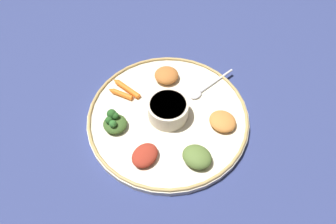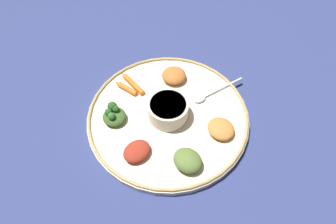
# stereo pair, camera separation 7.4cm
# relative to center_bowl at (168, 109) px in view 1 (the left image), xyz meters

# --- Properties ---
(ground_plane) EXTENTS (2.40, 2.40, 0.00)m
(ground_plane) POSITION_rel_center_bowl_xyz_m (0.00, 0.00, -0.04)
(ground_plane) COLOR navy
(platter) EXTENTS (0.41, 0.41, 0.02)m
(platter) POSITION_rel_center_bowl_xyz_m (0.00, 0.00, -0.04)
(platter) COLOR beige
(platter) RESTS_ON ground_plane
(platter_rim) EXTENTS (0.41, 0.41, 0.01)m
(platter_rim) POSITION_rel_center_bowl_xyz_m (0.00, 0.00, -0.02)
(platter_rim) COLOR tan
(platter_rim) RESTS_ON platter
(center_bowl) EXTENTS (0.10, 0.10, 0.05)m
(center_bowl) POSITION_rel_center_bowl_xyz_m (0.00, 0.00, 0.00)
(center_bowl) COLOR beige
(center_bowl) RESTS_ON platter
(spoon) EXTENTS (0.15, 0.09, 0.01)m
(spoon) POSITION_rel_center_bowl_xyz_m (-0.12, 0.06, -0.02)
(spoon) COLOR silver
(spoon) RESTS_ON platter
(greens_pile) EXTENTS (0.07, 0.07, 0.04)m
(greens_pile) POSITION_rel_center_bowl_xyz_m (0.08, -0.11, -0.01)
(greens_pile) COLOR #385623
(greens_pile) RESTS_ON platter
(carrot_near_spoon) EXTENTS (0.04, 0.10, 0.01)m
(carrot_near_spoon) POSITION_rel_center_bowl_xyz_m (-0.04, -0.14, -0.02)
(carrot_near_spoon) COLOR orange
(carrot_near_spoon) RESTS_ON platter
(carrot_outer) EXTENTS (0.02, 0.07, 0.01)m
(carrot_outer) POSITION_rel_center_bowl_xyz_m (-0.01, -0.14, -0.02)
(carrot_outer) COLOR orange
(carrot_outer) RESTS_ON platter
(mound_chickpea) EXTENTS (0.08, 0.09, 0.03)m
(mound_chickpea) POSITION_rel_center_bowl_xyz_m (-0.11, -0.05, -0.01)
(mound_chickpea) COLOR #B2662D
(mound_chickpea) RESTS_ON platter
(mound_collards) EXTENTS (0.07, 0.08, 0.03)m
(mound_collards) POSITION_rel_center_bowl_xyz_m (0.09, 0.11, -0.01)
(mound_collards) COLOR #567033
(mound_collards) RESTS_ON platter
(mound_squash) EXTENTS (0.08, 0.09, 0.02)m
(mound_squash) POSITION_rel_center_bowl_xyz_m (-0.02, 0.14, -0.01)
(mound_squash) COLOR #C67A38
(mound_squash) RESTS_ON platter
(mound_beet) EXTENTS (0.08, 0.07, 0.03)m
(mound_beet) POSITION_rel_center_bowl_xyz_m (0.13, -0.01, -0.01)
(mound_beet) COLOR maroon
(mound_beet) RESTS_ON platter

